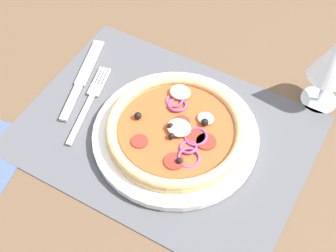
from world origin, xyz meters
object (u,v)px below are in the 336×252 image
at_px(plate, 177,134).
at_px(fork, 90,100).
at_px(knife, 83,78).
at_px(wine_glass, 334,59).
at_px(pizza, 177,127).

bearing_deg(plate, fork, -177.26).
height_order(plate, knife, plate).
height_order(plate, wine_glass, wine_glass).
xyz_separation_m(plate, wine_glass, (0.18, 0.20, 0.09)).
height_order(pizza, knife, pizza).
distance_m(plate, pizza, 0.02).
height_order(fork, knife, knife).
relative_size(plate, fork, 1.55).
xyz_separation_m(fork, knife, (-0.04, 0.04, 0.00)).
bearing_deg(pizza, wine_glass, 47.41).
relative_size(pizza, wine_glass, 1.56).
height_order(pizza, wine_glass, wine_glass).
relative_size(plate, pizza, 1.20).
bearing_deg(pizza, knife, 172.47).
distance_m(knife, wine_glass, 0.44).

